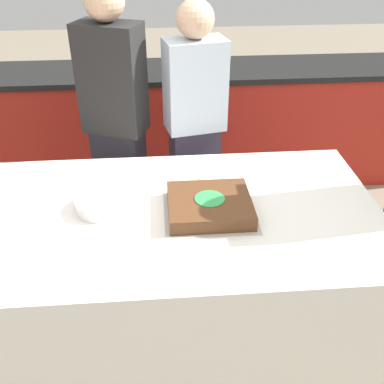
% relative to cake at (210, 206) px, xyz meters
% --- Properties ---
extents(ground_plane, '(14.00, 14.00, 0.00)m').
position_rel_cake_xyz_m(ground_plane, '(-0.15, 0.02, -0.81)').
color(ground_plane, gray).
extents(back_counter, '(4.40, 0.58, 0.92)m').
position_rel_cake_xyz_m(back_counter, '(-0.15, 1.62, -0.34)').
color(back_counter, '#A82319').
rests_on(back_counter, ground_plane).
extents(dining_table, '(1.88, 1.06, 0.77)m').
position_rel_cake_xyz_m(dining_table, '(-0.15, 0.02, -0.42)').
color(dining_table, white).
rests_on(dining_table, ground_plane).
extents(cake, '(0.41, 0.37, 0.07)m').
position_rel_cake_xyz_m(cake, '(0.00, 0.00, 0.00)').
color(cake, '#B7B2AD').
rests_on(cake, dining_table).
extents(plate_stack, '(0.24, 0.24, 0.06)m').
position_rel_cake_xyz_m(plate_stack, '(-0.48, 0.07, -0.01)').
color(plate_stack, white).
rests_on(plate_stack, dining_table).
extents(side_plate_near_cake, '(0.21, 0.21, 0.00)m').
position_rel_cake_xyz_m(side_plate_near_cake, '(0.08, 0.32, -0.03)').
color(side_plate_near_cake, white).
rests_on(side_plate_near_cake, dining_table).
extents(person_cutting_cake, '(0.36, 0.26, 1.55)m').
position_rel_cake_xyz_m(person_cutting_cake, '(0.00, 0.77, 0.00)').
color(person_cutting_cake, '#383347').
rests_on(person_cutting_cake, ground_plane).
extents(person_standing_back, '(0.39, 0.31, 1.64)m').
position_rel_cake_xyz_m(person_standing_back, '(-0.45, 0.77, 0.06)').
color(person_standing_back, '#282833').
rests_on(person_standing_back, ground_plane).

